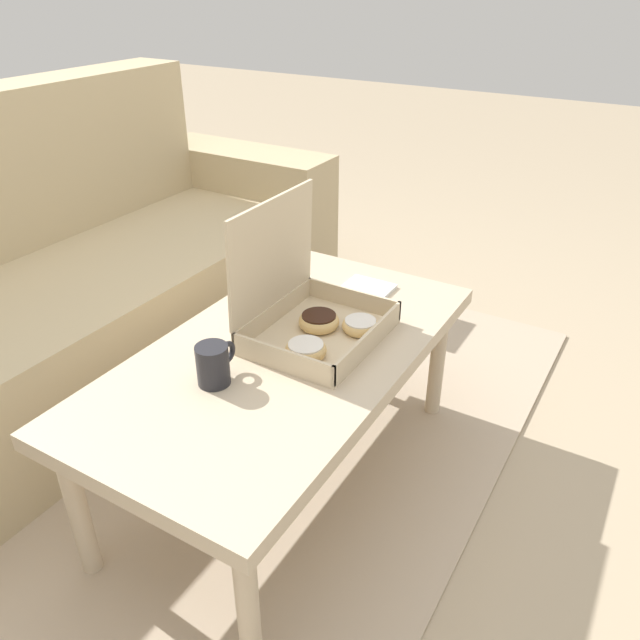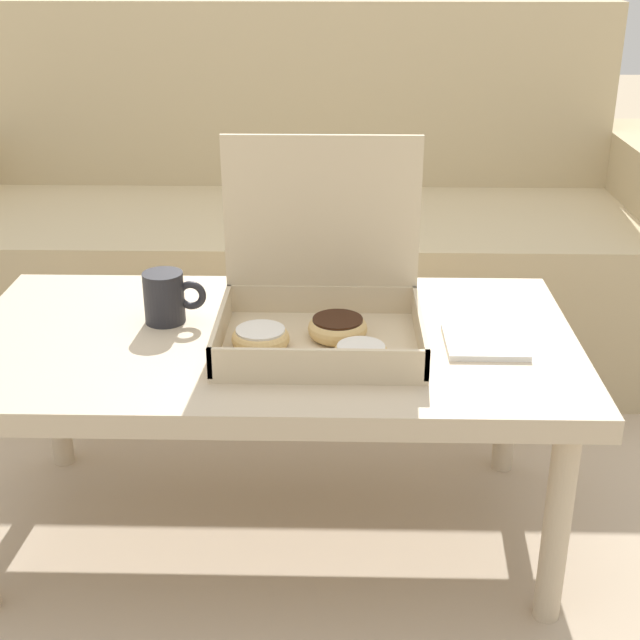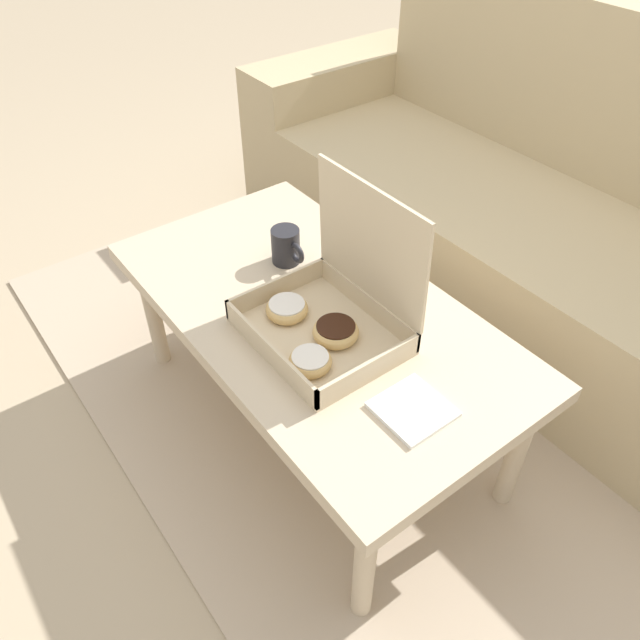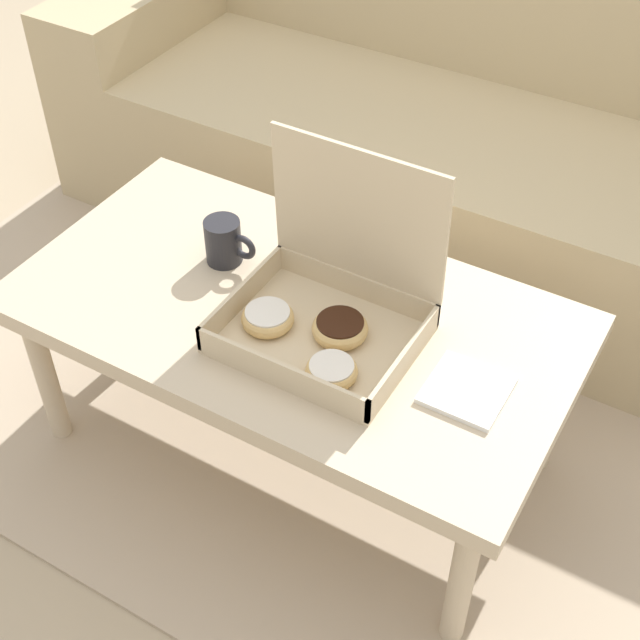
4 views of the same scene
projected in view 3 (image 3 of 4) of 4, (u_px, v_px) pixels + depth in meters
ground_plane at (346, 404)px, 1.78m from camera, size 12.00×12.00×0.00m
area_rug at (422, 358)px, 1.91m from camera, size 2.31×1.80×0.01m
couch at (545, 224)px, 1.93m from camera, size 2.19×0.76×0.90m
coffee_table at (314, 321)px, 1.48m from camera, size 1.06×0.57×0.42m
pastry_box at (328, 311)px, 1.35m from camera, size 0.34×0.28×0.33m
coffee_mug at (286, 246)px, 1.56m from camera, size 0.11×0.07×0.09m
napkin_stack at (413, 409)px, 1.22m from camera, size 0.13×0.13×0.01m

